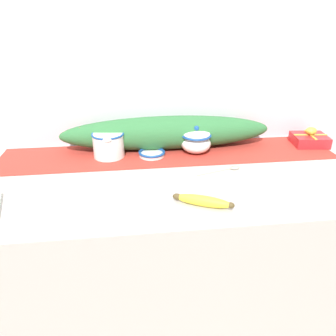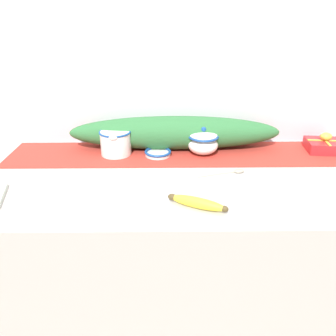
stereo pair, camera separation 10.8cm
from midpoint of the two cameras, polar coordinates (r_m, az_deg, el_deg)
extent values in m
cube|color=#B7B2AD|center=(1.42, -1.23, -18.40)|extent=(1.44, 0.66, 0.94)
cube|color=silver|center=(1.40, -3.04, 14.86)|extent=(2.24, 0.04, 2.40)
cube|color=#B23328|center=(1.32, -2.26, 2.46)|extent=(1.33, 0.26, 0.00)
cylinder|color=white|center=(1.31, -12.67, 3.89)|extent=(0.12, 0.12, 0.10)
torus|color=#194793|center=(1.29, -12.86, 5.74)|extent=(0.13, 0.13, 0.01)
torus|color=white|center=(1.37, -12.48, 5.26)|extent=(0.05, 0.01, 0.05)
ellipsoid|color=white|center=(1.24, -13.05, 4.76)|extent=(0.04, 0.03, 0.02)
ellipsoid|color=white|center=(1.32, 2.54, 4.24)|extent=(0.12, 0.12, 0.07)
torus|color=#194793|center=(1.31, 2.57, 5.69)|extent=(0.12, 0.12, 0.01)
ellipsoid|color=white|center=(1.30, 2.58, 5.93)|extent=(0.11, 0.11, 0.03)
sphere|color=#194793|center=(1.30, 2.60, 6.90)|extent=(0.02, 0.02, 0.02)
cylinder|color=white|center=(1.30, -5.22, 2.29)|extent=(0.10, 0.10, 0.01)
torus|color=#194793|center=(1.30, -5.24, 2.70)|extent=(0.11, 0.11, 0.01)
ellipsoid|color=yellow|center=(0.96, 3.00, -5.84)|extent=(0.17, 0.10, 0.03)
ellipsoid|color=brown|center=(0.98, -1.50, -5.11)|extent=(0.04, 0.03, 0.02)
ellipsoid|color=brown|center=(0.95, 7.66, -6.55)|extent=(0.03, 0.03, 0.02)
cube|color=#A89E89|center=(1.17, 5.42, -0.89)|extent=(0.13, 0.04, 0.00)
ellipsoid|color=#A89E89|center=(1.21, 9.09, 0.00)|extent=(0.04, 0.04, 0.01)
cube|color=red|center=(1.51, 21.55, 4.55)|extent=(0.15, 0.13, 0.04)
cube|color=gold|center=(1.50, 21.69, 5.37)|extent=(0.14, 0.03, 0.00)
cube|color=gold|center=(1.50, 21.69, 5.37)|extent=(0.02, 0.12, 0.00)
ellipsoid|color=gold|center=(1.49, 21.80, 5.98)|extent=(0.05, 0.04, 0.03)
ellipsoid|color=#2D6B38|center=(1.35, -2.53, 6.15)|extent=(0.86, 0.15, 0.14)
sphere|color=red|center=(1.36, -17.05, 5.70)|extent=(0.06, 0.06, 0.06)
sphere|color=red|center=(1.36, -9.98, 6.58)|extent=(0.05, 0.05, 0.05)
sphere|color=red|center=(1.33, -4.95, 6.54)|extent=(0.07, 0.07, 0.07)
sphere|color=red|center=(1.33, 0.01, 6.80)|extent=(0.06, 0.06, 0.06)
sphere|color=red|center=(1.36, 5.08, 6.93)|extent=(0.07, 0.07, 0.07)
sphere|color=red|center=(1.40, 9.14, 7.46)|extent=(0.05, 0.05, 0.05)
camera|label=1|loc=(0.05, -92.86, -1.36)|focal=35.00mm
camera|label=2|loc=(0.05, 87.14, 1.36)|focal=35.00mm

